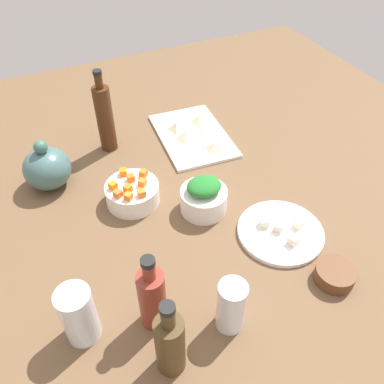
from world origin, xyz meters
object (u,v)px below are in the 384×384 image
bottle_2 (152,298)px  drinking_glass_0 (79,315)px  bowl_greens (204,200)px  teapot (47,168)px  bottle_1 (170,343)px  cutting_board (193,136)px  bottle_0 (105,117)px  plate_tofu (280,232)px  bowl_small_side (335,275)px  bowl_carrots (133,193)px  drinking_glass_1 (231,306)px

bottle_2 → drinking_glass_0: bottle_2 is taller
bowl_greens → bottle_2: 34.04cm
teapot → bottle_1: bearing=-169.9°
cutting_board → bottle_1: bottle_1 is taller
bottle_0 → bottle_1: size_ratio=1.28×
plate_tofu → teapot: bearing=48.4°
bowl_greens → bowl_small_side: bearing=-152.4°
cutting_board → drinking_glass_0: bearing=137.3°
bowl_carrots → drinking_glass_1: drinking_glass_1 is taller
bowl_carrots → bottle_2: bearing=168.2°
bowl_carrots → drinking_glass_1: 42.81cm
bottle_0 → drinking_glass_1: bearing=-175.6°
bowl_small_side → bottle_2: size_ratio=0.44×
bowl_small_side → bottle_2: bottle_2 is taller
bowl_small_side → bottle_1: 40.79cm
bottle_0 → drinking_glass_0: (-57.92, 22.18, -4.14)cm
bowl_carrots → bottle_2: (-35.10, 7.33, 5.34)cm
bowl_small_side → bottle_1: bottle_1 is taller
plate_tofu → cutting_board: bearing=2.9°
bottle_0 → bottle_2: 61.70cm
cutting_board → bowl_greens: size_ratio=2.55×
bottle_0 → bottle_1: (-70.97, 8.77, -2.88)cm
drinking_glass_0 → cutting_board: bearing=-42.7°
bottle_0 → bottle_2: (-61.06, 8.39, -2.82)cm
bowl_greens → bowl_small_side: 36.19cm
drinking_glass_1 → bottle_0: bearing=4.4°
cutting_board → bottle_2: (-55.25, 34.26, 7.63)cm
bowl_small_side → bottle_0: (68.61, 31.45, 9.19)cm
bowl_carrots → bottle_1: bearing=170.3°
bowl_greens → bottle_2: bearing=136.7°
bowl_small_side → bottle_2: (7.55, 39.84, 6.37)cm
bowl_small_side → drinking_glass_0: 54.93cm
bottle_2 → drinking_glass_1: size_ratio=1.58×
bowl_greens → bottle_1: bearing=145.7°
plate_tofu → teapot: (42.55, 47.93, 5.33)cm
teapot → drinking_glass_0: (-48.16, 2.48, 0.88)cm
teapot → bowl_carrots: bearing=-131.0°
plate_tofu → bowl_greens: size_ratio=1.75×
bowl_greens → bottle_0: (36.56, 14.72, 7.75)cm
bottle_0 → cutting_board: bearing=-102.7°
bowl_small_side → bottle_2: bearing=79.3°
bowl_greens → cutting_board: bearing=-19.9°
cutting_board → bottle_1: (-65.16, 34.65, 7.57)cm
teapot → drinking_glass_0: bearing=177.0°
bowl_carrots → drinking_glass_1: size_ratio=1.12×
plate_tofu → bottle_0: 60.33cm
cutting_board → drinking_glass_0: drinking_glass_0 is taller
cutting_board → drinking_glass_1: bearing=161.6°
bowl_small_side → teapot: 78.09cm
teapot → cutting_board: bearing=-85.0°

